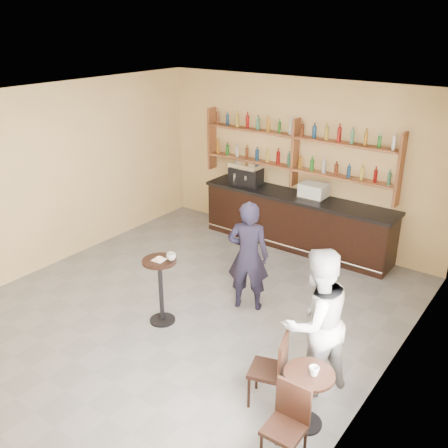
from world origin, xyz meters
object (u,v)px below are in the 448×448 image
Objects in this scene: cafe_table at (307,399)px; patron_second at (315,322)px; pastry_case at (314,191)px; chair_west at (267,369)px; man_main at (248,256)px; espresso_machine at (246,174)px; bar_counter at (296,221)px; pedestal_table at (161,291)px; chair_south at (284,429)px.

patron_second is at bearing 112.55° from cafe_table.
pastry_case is 4.37m from chair_west.
patron_second is (1.65, -1.06, 0.05)m from man_main.
espresso_machine is 0.68× the size of chair_west.
cafe_table is 0.38× the size of patron_second.
patron_second is at bearing -58.59° from bar_counter.
pastry_case is 3.93m from patron_second.
pedestal_table is 0.58× the size of man_main.
chair_south is at bearing -62.61° from pastry_case.
chair_west is (1.50, -4.03, -0.75)m from pastry_case.
espresso_machine reaches higher than chair_west.
man_main is (0.79, 1.10, 0.36)m from pedestal_table.
cafe_table is 0.56m from chair_west.
patron_second is (0.30, 0.55, 0.47)m from chair_west.
bar_counter is 5.52× the size of cafe_table.
pastry_case is at bearing 79.80° from pedestal_table.
patron_second is (2.44, 0.04, 0.42)m from pedestal_table.
chair_west is (1.82, -4.03, -0.07)m from bar_counter.
pastry_case is 2.45m from man_main.
bar_counter is 0.75m from pastry_case.
chair_west is at bearing 174.81° from cafe_table.
man_main is 0.94× the size of patron_second.
cafe_table is (3.57, -4.08, -0.92)m from espresso_machine.
man_main is at bearing -94.67° from patron_second.
man_main is 2.58m from cafe_table.
cafe_table is at bearing -11.88° from pedestal_table.
patron_second reaches higher than chair_west.
pastry_case is at bearing 0.00° from bar_counter.
pastry_case is at bearing -176.56° from chair_west.
bar_counter is 4.43m from chair_west.
pedestal_table reaches higher than chair_west.
bar_counter is at bearing 120.19° from cafe_table.
espresso_machine is 0.34× the size of patron_second.
bar_counter is 4.40× the size of chair_south.
man_main is (0.16, -2.42, -0.33)m from pastry_case.
espresso_machine is at bearing 104.09° from pedestal_table.
chair_south is (1.95, -2.26, -0.43)m from man_main.
espresso_machine is at bearing 126.41° from chair_south.
chair_south is at bearing -62.62° from bar_counter.
man_main is at bearing 129.42° from chair_south.
pastry_case reaches higher than chair_west.
bar_counter is at bearing -176.81° from pastry_case.
man_main is 1.96m from patron_second.
man_main is at bearing -157.14° from chair_west.
patron_second is (-0.25, 0.60, 0.58)m from cafe_table.
bar_counter is 7.78× the size of pastry_case.
man_main reaches higher than bar_counter.
chair_south is (0.05, -0.60, 0.09)m from cafe_table.
patron_second is (1.80, -3.48, -0.27)m from pastry_case.
chair_south is at bearing 42.10° from patron_second.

